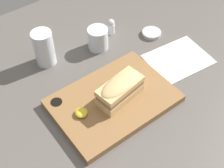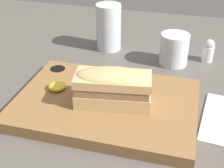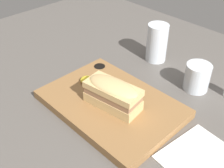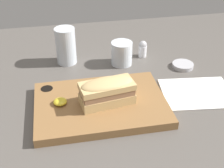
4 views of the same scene
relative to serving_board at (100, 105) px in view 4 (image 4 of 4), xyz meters
The scene contains 9 objects.
dining_table 6.11cm from the serving_board, 104.77° to the left, with size 150.99×115.42×2.00cm.
serving_board is the anchor object (origin of this frame).
sandwich 5.61cm from the serving_board, 30.72° to the right, with size 15.49×8.77×7.45cm.
mustard_dollop 11.20cm from the serving_board, behind, with size 3.73×3.73×1.49cm.
water_glass 29.74cm from the serving_board, 104.50° to the left, with size 6.92×6.92×12.77cm.
wine_glass 26.51cm from the serving_board, 64.51° to the left, with size 7.30×7.30×8.12cm.
napkin 30.06cm from the serving_board, ahead, with size 22.75×18.63×0.40cm.
salt_shaker 34.20cm from the serving_board, 54.19° to the left, with size 2.97×2.97×6.09cm.
condiment_dish 36.06cm from the serving_board, 28.86° to the left, with size 7.23×7.23×1.40cm.
Camera 4 is at (-8.55, -75.00, 56.19)cm, focal length 50.00 mm.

